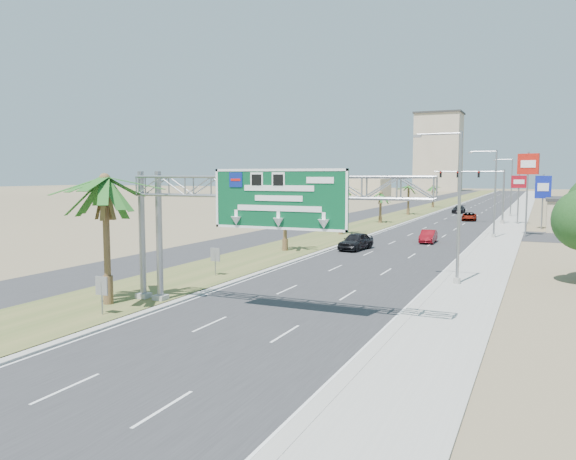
% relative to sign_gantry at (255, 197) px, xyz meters
% --- Properties ---
extents(ground, '(600.00, 600.00, 0.00)m').
position_rel_sign_gantry_xyz_m(ground, '(1.06, -9.93, -6.06)').
color(ground, '#8C7A59').
rests_on(ground, ground).
extents(road, '(12.00, 300.00, 0.02)m').
position_rel_sign_gantry_xyz_m(road, '(1.06, 100.07, -6.05)').
color(road, '#28282B').
rests_on(road, ground).
extents(sidewalk_right, '(4.00, 300.00, 0.10)m').
position_rel_sign_gantry_xyz_m(sidewalk_right, '(9.56, 100.07, -6.01)').
color(sidewalk_right, '#9E9B93').
rests_on(sidewalk_right, ground).
extents(median_grass, '(7.00, 300.00, 0.12)m').
position_rel_sign_gantry_xyz_m(median_grass, '(-8.94, 100.07, -6.00)').
color(median_grass, '#425425').
rests_on(median_grass, ground).
extents(opposing_road, '(8.00, 300.00, 0.02)m').
position_rel_sign_gantry_xyz_m(opposing_road, '(-15.94, 100.07, -6.05)').
color(opposing_road, '#28282B').
rests_on(opposing_road, ground).
extents(sign_gantry, '(16.75, 1.24, 7.50)m').
position_rel_sign_gantry_xyz_m(sign_gantry, '(0.00, 0.00, 0.00)').
color(sign_gantry, gray).
rests_on(sign_gantry, ground).
extents(palm_near, '(5.70, 5.70, 8.35)m').
position_rel_sign_gantry_xyz_m(palm_near, '(-8.14, -1.93, 0.87)').
color(palm_near, brown).
rests_on(palm_near, ground).
extents(palm_row_b, '(3.99, 3.99, 5.95)m').
position_rel_sign_gantry_xyz_m(palm_row_b, '(-8.44, 22.07, -1.16)').
color(palm_row_b, brown).
rests_on(palm_row_b, ground).
extents(palm_row_c, '(3.99, 3.99, 6.75)m').
position_rel_sign_gantry_xyz_m(palm_row_c, '(-8.44, 38.07, -0.39)').
color(palm_row_c, brown).
rests_on(palm_row_c, ground).
extents(palm_row_d, '(3.99, 3.99, 5.45)m').
position_rel_sign_gantry_xyz_m(palm_row_d, '(-8.44, 56.07, -1.64)').
color(palm_row_d, brown).
rests_on(palm_row_d, ground).
extents(palm_row_e, '(3.99, 3.99, 6.15)m').
position_rel_sign_gantry_xyz_m(palm_row_e, '(-8.44, 75.07, -0.97)').
color(palm_row_e, brown).
rests_on(palm_row_e, ground).
extents(palm_row_f, '(3.99, 3.99, 5.75)m').
position_rel_sign_gantry_xyz_m(palm_row_f, '(-8.44, 100.07, -1.35)').
color(palm_row_f, brown).
rests_on(palm_row_f, ground).
extents(streetlight_near, '(3.27, 0.44, 10.00)m').
position_rel_sign_gantry_xyz_m(streetlight_near, '(8.36, 12.07, -1.36)').
color(streetlight_near, gray).
rests_on(streetlight_near, ground).
extents(streetlight_mid, '(3.27, 0.44, 10.00)m').
position_rel_sign_gantry_xyz_m(streetlight_mid, '(8.36, 42.07, -1.36)').
color(streetlight_mid, gray).
rests_on(streetlight_mid, ground).
extents(streetlight_far, '(3.27, 0.44, 10.00)m').
position_rel_sign_gantry_xyz_m(streetlight_far, '(8.36, 78.07, -1.36)').
color(streetlight_far, gray).
rests_on(streetlight_far, ground).
extents(signal_mast, '(10.28, 0.71, 8.00)m').
position_rel_sign_gantry_xyz_m(signal_mast, '(6.23, 62.05, -1.21)').
color(signal_mast, gray).
rests_on(signal_mast, ground).
extents(median_signback_a, '(0.75, 0.08, 2.08)m').
position_rel_sign_gantry_xyz_m(median_signback_a, '(-6.74, -3.93, -4.61)').
color(median_signback_a, gray).
rests_on(median_signback_a, ground).
extents(median_signback_b, '(0.75, 0.08, 2.08)m').
position_rel_sign_gantry_xyz_m(median_signback_b, '(-7.44, 8.07, -4.61)').
color(median_signback_b, gray).
rests_on(median_signback_b, ground).
extents(tower_distant, '(20.00, 16.00, 35.00)m').
position_rel_sign_gantry_xyz_m(tower_distant, '(-30.94, 240.07, 11.44)').
color(tower_distant, tan).
rests_on(tower_distant, ground).
extents(building_distant_left, '(24.00, 14.00, 6.00)m').
position_rel_sign_gantry_xyz_m(building_distant_left, '(-43.94, 150.07, -3.06)').
color(building_distant_left, tan).
rests_on(building_distant_left, ground).
extents(car_left_lane, '(2.59, 5.11, 1.67)m').
position_rel_sign_gantry_xyz_m(car_left_lane, '(-2.74, 25.97, -5.22)').
color(car_left_lane, black).
rests_on(car_left_lane, ground).
extents(car_mid_lane, '(1.61, 4.18, 1.36)m').
position_rel_sign_gantry_xyz_m(car_mid_lane, '(2.56, 34.61, -5.38)').
color(car_mid_lane, maroon).
rests_on(car_mid_lane, ground).
extents(car_right_lane, '(2.49, 4.81, 1.30)m').
position_rel_sign_gantry_xyz_m(car_right_lane, '(3.06, 66.65, -5.41)').
color(car_right_lane, gray).
rests_on(car_right_lane, ground).
extents(car_far, '(2.18, 4.93, 1.41)m').
position_rel_sign_gantry_xyz_m(car_far, '(-0.86, 84.31, -5.35)').
color(car_far, black).
rests_on(car_far, ground).
extents(pole_sign_red_near, '(2.38, 1.02, 9.87)m').
position_rel_sign_gantry_xyz_m(pole_sign_red_near, '(11.81, 45.53, 1.77)').
color(pole_sign_red_near, gray).
rests_on(pole_sign_red_near, ground).
extents(pole_sign_blue, '(2.02, 0.71, 7.30)m').
position_rel_sign_gantry_xyz_m(pole_sign_blue, '(13.50, 56.29, -0.72)').
color(pole_sign_blue, gray).
rests_on(pole_sign_blue, ground).
extents(pole_sign_red_far, '(2.15, 1.12, 7.32)m').
position_rel_sign_gantry_xyz_m(pole_sign_red_far, '(10.28, 62.75, -0.33)').
color(pole_sign_red_far, gray).
rests_on(pole_sign_red_far, ground).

